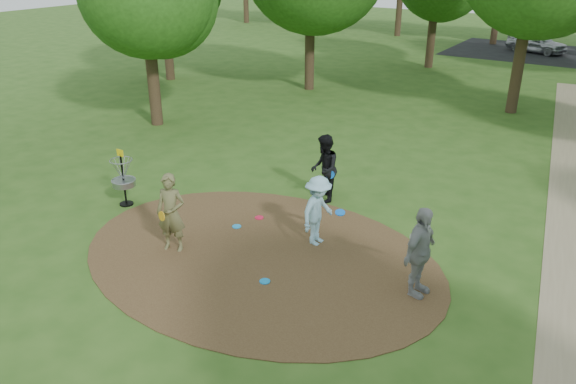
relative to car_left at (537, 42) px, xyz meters
The scene contains 12 objects.
ground 30.08m from the car_left, 90.22° to the right, with size 100.00×100.00×0.00m, color #2D5119.
dirt_clearing 30.08m from the car_left, 90.22° to the right, with size 8.40×8.40×0.02m, color #47301C.
parking_lot 1.99m from the car_left, ahead, with size 14.00×8.00×0.01m, color black.
player_observer_with_disc 30.91m from the car_left, 93.52° to the right, with size 0.77×0.65×1.82m.
player_throwing_with_disc 28.88m from the car_left, 88.64° to the right, with size 1.06×1.09×1.65m.
player_walking_with_disc 26.75m from the car_left, 90.74° to the right, with size 1.03×1.11×1.83m.
player_waiting_with_disc 29.79m from the car_left, 83.57° to the right, with size 0.59×1.14×1.87m.
disc_ground_cyan 29.29m from the car_left, 92.65° to the right, with size 0.22×0.22×0.02m, color #1C95E4.
disc_ground_blue 30.88m from the car_left, 88.88° to the right, with size 0.22×0.22×0.02m, color #0C8BDC.
disc_ground_red 28.59m from the car_left, 92.35° to the right, with size 0.22×0.22×0.02m, color red.
car_left is the anchor object (origin of this frame).
disc_golf_basket 30.13m from the car_left, 98.81° to the right, with size 0.63×0.63×1.54m.
Camera 1 is at (6.34, -8.71, 6.32)m, focal length 35.00 mm.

